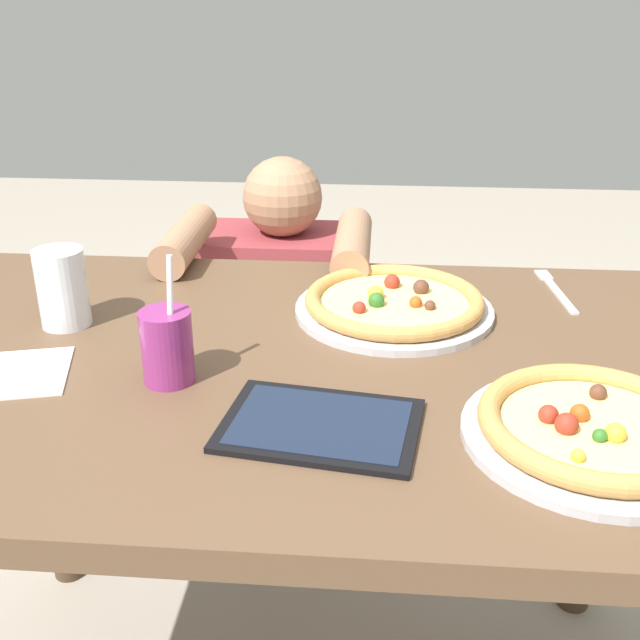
% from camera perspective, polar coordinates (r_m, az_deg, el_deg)
% --- Properties ---
extents(dining_table, '(1.30, 0.83, 0.75)m').
position_cam_1_polar(dining_table, '(1.17, -1.90, -7.73)').
color(dining_table, brown).
rests_on(dining_table, ground).
extents(pizza_near, '(0.31, 0.31, 0.04)m').
position_cam_1_polar(pizza_near, '(0.97, 19.71, -7.61)').
color(pizza_near, '#B7B7BC').
rests_on(pizza_near, dining_table).
extents(pizza_far, '(0.33, 0.33, 0.04)m').
position_cam_1_polar(pizza_far, '(1.26, 5.54, 1.23)').
color(pizza_far, '#B7B7BC').
rests_on(pizza_far, dining_table).
extents(drink_cup_colored, '(0.07, 0.07, 0.18)m').
position_cam_1_polar(drink_cup_colored, '(1.05, -11.32, -1.91)').
color(drink_cup_colored, '#8C2D72').
rests_on(drink_cup_colored, dining_table).
extents(water_cup_clear, '(0.08, 0.08, 0.12)m').
position_cam_1_polar(water_cup_clear, '(1.26, -18.70, 2.33)').
color(water_cup_clear, silver).
rests_on(water_cup_clear, dining_table).
extents(paper_napkin, '(0.19, 0.18, 0.00)m').
position_cam_1_polar(paper_napkin, '(1.15, -22.16, -3.78)').
color(paper_napkin, white).
rests_on(paper_napkin, dining_table).
extents(fork, '(0.04, 0.20, 0.00)m').
position_cam_1_polar(fork, '(1.42, 17.09, 2.25)').
color(fork, silver).
rests_on(fork, dining_table).
extents(tablet, '(0.26, 0.20, 0.01)m').
position_cam_1_polar(tablet, '(0.95, 0.03, -7.83)').
color(tablet, black).
rests_on(tablet, dining_table).
extents(diner_seated, '(0.40, 0.52, 0.90)m').
position_cam_1_polar(diner_seated, '(1.85, -2.60, -3.02)').
color(diner_seated, '#333847').
rests_on(diner_seated, ground).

